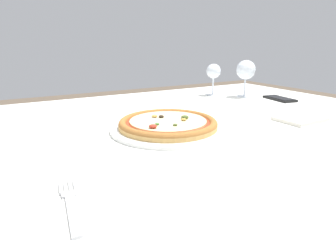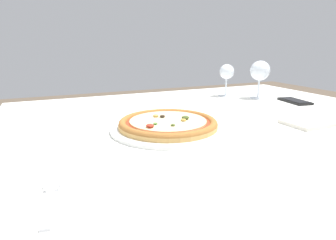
{
  "view_description": "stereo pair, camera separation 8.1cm",
  "coord_description": "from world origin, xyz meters",
  "px_view_note": "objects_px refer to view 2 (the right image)",
  "views": [
    {
      "loc": [
        -0.59,
        -0.73,
        0.98
      ],
      "look_at": [
        -0.21,
        -0.05,
        0.76
      ],
      "focal_mm": 30.0,
      "sensor_mm": 36.0,
      "label": 1
    },
    {
      "loc": [
        -0.52,
        -0.77,
        0.98
      ],
      "look_at": [
        -0.21,
        -0.05,
        0.76
      ],
      "focal_mm": 30.0,
      "sensor_mm": 36.0,
      "label": 2
    }
  ],
  "objects_px": {
    "dining_table": "(219,139)",
    "fork": "(50,197)",
    "pizza_plate": "(168,124)",
    "cell_phone": "(295,101)",
    "wine_glass_far_right": "(227,73)",
    "wine_glass_far_left": "(260,71)"
  },
  "relations": [
    {
      "from": "fork",
      "to": "wine_glass_far_right",
      "type": "relative_size",
      "value": 1.12
    },
    {
      "from": "pizza_plate",
      "to": "wine_glass_far_left",
      "type": "relative_size",
      "value": 1.96
    },
    {
      "from": "wine_glass_far_left",
      "to": "wine_glass_far_right",
      "type": "bearing_deg",
      "value": 133.78
    },
    {
      "from": "dining_table",
      "to": "wine_glass_far_left",
      "type": "xyz_separation_m",
      "value": [
        0.36,
        0.24,
        0.2
      ]
    },
    {
      "from": "wine_glass_far_left",
      "to": "wine_glass_far_right",
      "type": "height_order",
      "value": "wine_glass_far_left"
    },
    {
      "from": "pizza_plate",
      "to": "cell_phone",
      "type": "distance_m",
      "value": 0.67
    },
    {
      "from": "dining_table",
      "to": "fork",
      "type": "distance_m",
      "value": 0.63
    },
    {
      "from": "dining_table",
      "to": "fork",
      "type": "relative_size",
      "value": 8.3
    },
    {
      "from": "dining_table",
      "to": "wine_glass_far_right",
      "type": "distance_m",
      "value": 0.47
    },
    {
      "from": "dining_table",
      "to": "pizza_plate",
      "type": "height_order",
      "value": "pizza_plate"
    },
    {
      "from": "wine_glass_far_left",
      "to": "pizza_plate",
      "type": "bearing_deg",
      "value": -153.6
    },
    {
      "from": "wine_glass_far_left",
      "to": "cell_phone",
      "type": "xyz_separation_m",
      "value": [
        0.09,
        -0.13,
        -0.12
      ]
    },
    {
      "from": "dining_table",
      "to": "fork",
      "type": "height_order",
      "value": "fork"
    },
    {
      "from": "wine_glass_far_right",
      "to": "pizza_plate",
      "type": "bearing_deg",
      "value": -140.16
    },
    {
      "from": "wine_glass_far_left",
      "to": "wine_glass_far_right",
      "type": "distance_m",
      "value": 0.15
    },
    {
      "from": "pizza_plate",
      "to": "fork",
      "type": "xyz_separation_m",
      "value": [
        -0.33,
        -0.27,
        -0.01
      ]
    },
    {
      "from": "pizza_plate",
      "to": "wine_glass_far_right",
      "type": "height_order",
      "value": "wine_glass_far_right"
    },
    {
      "from": "wine_glass_far_right",
      "to": "cell_phone",
      "type": "xyz_separation_m",
      "value": [
        0.19,
        -0.24,
        -0.1
      ]
    },
    {
      "from": "fork",
      "to": "cell_phone",
      "type": "height_order",
      "value": "cell_phone"
    },
    {
      "from": "dining_table",
      "to": "pizza_plate",
      "type": "xyz_separation_m",
      "value": [
        -0.21,
        -0.05,
        0.09
      ]
    },
    {
      "from": "pizza_plate",
      "to": "cell_phone",
      "type": "xyz_separation_m",
      "value": [
        0.66,
        0.15,
        -0.01
      ]
    },
    {
      "from": "pizza_plate",
      "to": "cell_phone",
      "type": "bearing_deg",
      "value": 12.9
    }
  ]
}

